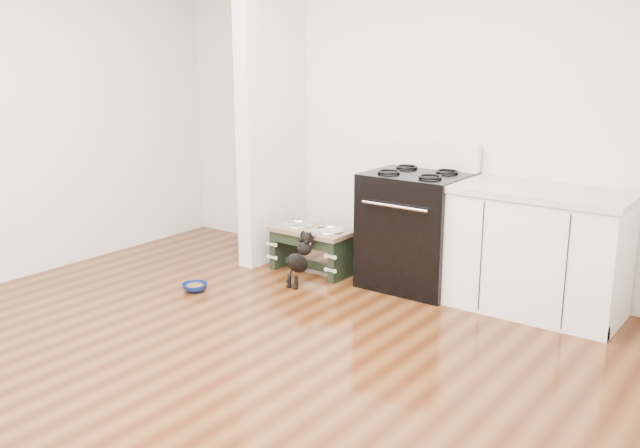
{
  "coord_description": "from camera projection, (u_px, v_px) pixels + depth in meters",
  "views": [
    {
      "loc": [
        2.88,
        -2.7,
        1.9
      ],
      "look_at": [
        -0.25,
        1.55,
        0.56
      ],
      "focal_mm": 40.0,
      "sensor_mm": 36.0,
      "label": 1
    }
  ],
  "objects": [
    {
      "name": "dog_feeder",
      "position": [
        312.0,
        241.0,
        6.04
      ],
      "size": [
        0.7,
        0.38,
        0.4
      ],
      "color": "black",
      "rests_on": "ground"
    },
    {
      "name": "floor_bowl",
      "position": [
        195.0,
        287.0,
        5.63
      ],
      "size": [
        0.21,
        0.21,
        0.06
      ],
      "rotation": [
        0.0,
        0.0,
        0.04
      ],
      "color": "navy",
      "rests_on": "ground"
    },
    {
      "name": "puppy",
      "position": [
        300.0,
        257.0,
        5.73
      ],
      "size": [
        0.12,
        0.36,
        0.43
      ],
      "color": "black",
      "rests_on": "ground"
    },
    {
      "name": "ground",
      "position": [
        200.0,
        373.0,
        4.23
      ],
      "size": [
        5.0,
        5.0,
        0.0
      ],
      "primitive_type": "plane",
      "color": "#3F1C0B",
      "rests_on": "ground"
    },
    {
      "name": "partition_wall",
      "position": [
        272.0,
        108.0,
        6.22
      ],
      "size": [
        0.15,
        0.8,
        2.7
      ],
      "primitive_type": "cube",
      "color": "silver",
      "rests_on": "ground"
    },
    {
      "name": "oven_range",
      "position": [
        416.0,
        228.0,
        5.66
      ],
      "size": [
        0.76,
        0.69,
        1.14
      ],
      "color": "black",
      "rests_on": "ground"
    },
    {
      "name": "room_shell",
      "position": [
        187.0,
        97.0,
        3.83
      ],
      "size": [
        5.0,
        5.0,
        5.0
      ],
      "color": "silver",
      "rests_on": "ground"
    },
    {
      "name": "cabinet_run",
      "position": [
        538.0,
        251.0,
        5.11
      ],
      "size": [
        1.24,
        0.64,
        0.91
      ],
      "color": "white",
      "rests_on": "ground"
    }
  ]
}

